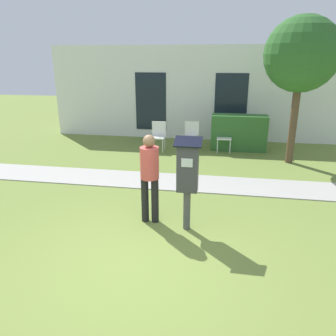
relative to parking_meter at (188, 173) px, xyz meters
name	(u,v)px	position (x,y,z in m)	size (l,w,h in m)	color
ground_plane	(132,261)	(-0.67, -1.09, -1.02)	(40.00, 40.00, 0.00)	olive
sidewalk	(169,181)	(-0.67, 2.14, -1.01)	(12.00, 1.10, 0.02)	#A3A099
building_facade	(191,93)	(-0.67, 6.66, 0.58)	(10.00, 0.26, 3.20)	white
parking_meter	(188,173)	(0.00, 0.00, 0.00)	(0.44, 0.31, 1.59)	#4C4C4C
person_standing	(149,172)	(-0.67, 0.16, -0.09)	(0.32, 0.32, 1.58)	black
outdoor_chair_left	(158,134)	(-1.46, 4.85, -0.49)	(0.44, 0.44, 0.90)	white
outdoor_chair_middle	(191,134)	(-0.44, 5.04, -0.49)	(0.44, 0.44, 0.90)	white
outdoor_chair_right	(224,135)	(0.57, 5.10, -0.49)	(0.44, 0.44, 0.90)	white
hedge_row	(239,133)	(1.02, 5.36, -0.47)	(1.71, 0.60, 1.10)	#33662D
tree	(302,55)	(2.39, 4.23, 1.83)	(1.90, 1.90, 3.82)	brown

